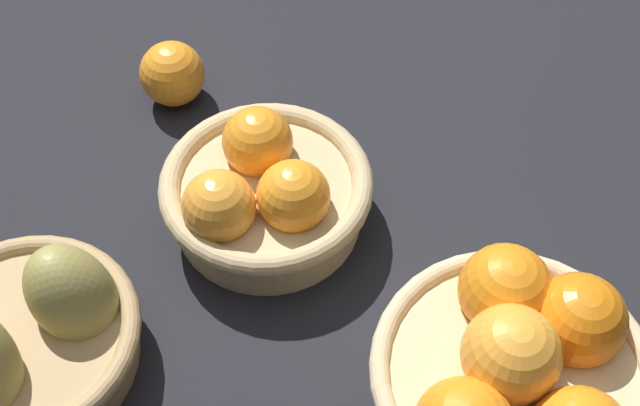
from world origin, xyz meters
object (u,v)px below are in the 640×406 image
Objects in this scene: basket_far_left at (517,376)px; basket_far_right_pears at (26,340)px; loose_orange_front_gap at (172,74)px; basket_center at (264,192)px.

basket_far_right_pears is (42.19, -0.96, -1.16)cm from basket_far_left.
basket_far_left reaches higher than loose_orange_front_gap.
basket_far_left reaches higher than basket_center.
basket_far_left is at bearing 141.61° from basket_center.
basket_far_left is 1.14× the size of basket_far_right_pears.
loose_orange_front_gap is at bearing -44.56° from basket_far_left.
basket_far_right_pears reaches higher than loose_orange_front_gap.
loose_orange_front_gap is (35.46, -34.93, -1.65)cm from basket_far_left.
basket_far_right_pears is at bearing -1.31° from basket_far_left.
loose_orange_front_gap is (12.24, -16.52, -0.89)cm from basket_center.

